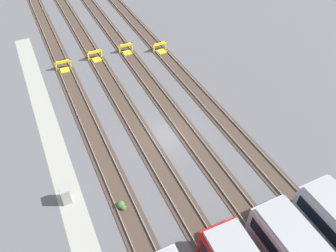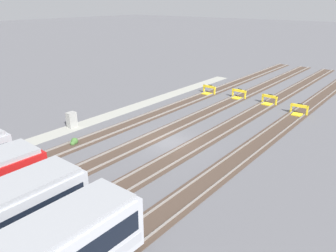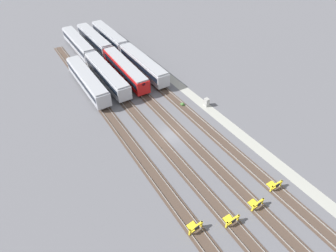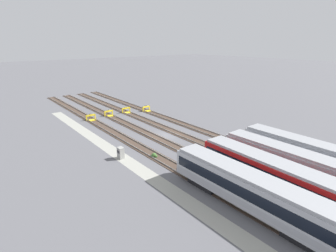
# 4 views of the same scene
# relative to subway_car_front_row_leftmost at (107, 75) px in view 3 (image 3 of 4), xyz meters

# --- Properties ---
(ground_plane) EXTENTS (400.00, 400.00, 0.00)m
(ground_plane) POSITION_rel_subway_car_front_row_leftmost_xyz_m (-21.04, -2.16, -2.04)
(ground_plane) COLOR #5B5B60
(service_walkway) EXTENTS (54.00, 2.00, 0.01)m
(service_walkway) POSITION_rel_subway_car_front_row_leftmost_xyz_m (-21.04, -12.41, -2.04)
(service_walkway) COLOR #9E9E93
(service_walkway) RESTS_ON ground
(rail_track_nearest) EXTENTS (90.00, 2.23, 0.21)m
(rail_track_nearest) POSITION_rel_subway_car_front_row_leftmost_xyz_m (-21.04, -8.56, -2.00)
(rail_track_nearest) COLOR #47382D
(rail_track_nearest) RESTS_ON ground
(rail_track_near_inner) EXTENTS (90.00, 2.24, 0.21)m
(rail_track_near_inner) POSITION_rel_subway_car_front_row_leftmost_xyz_m (-21.04, -4.29, -2.00)
(rail_track_near_inner) COLOR #47382D
(rail_track_near_inner) RESTS_ON ground
(rail_track_middle) EXTENTS (90.00, 2.24, 0.21)m
(rail_track_middle) POSITION_rel_subway_car_front_row_leftmost_xyz_m (-21.04, -0.02, -2.00)
(rail_track_middle) COLOR #47382D
(rail_track_middle) RESTS_ON ground
(rail_track_far_inner) EXTENTS (90.00, 2.23, 0.21)m
(rail_track_far_inner) POSITION_rel_subway_car_front_row_leftmost_xyz_m (-21.04, 4.25, -2.00)
(rail_track_far_inner) COLOR #47382D
(rail_track_far_inner) RESTS_ON ground
(subway_car_front_row_leftmost) EXTENTS (18.01, 2.92, 3.70)m
(subway_car_front_row_leftmost) POSITION_rel_subway_car_front_row_leftmost_xyz_m (0.00, 0.00, 0.00)
(subway_car_front_row_leftmost) COLOR #ADAFB7
(subway_car_front_row_leftmost) RESTS_ON ground
(subway_car_front_row_left_inner) EXTENTS (18.01, 2.91, 3.70)m
(subway_car_front_row_left_inner) POSITION_rel_subway_car_front_row_leftmost_xyz_m (0.00, 4.21, 0.00)
(subway_car_front_row_left_inner) COLOR #ADAFB7
(subway_car_front_row_left_inner) RESTS_ON ground
(subway_car_front_row_centre) EXTENTS (18.01, 2.92, 3.70)m
(subway_car_front_row_centre) POSITION_rel_subway_car_front_row_leftmost_xyz_m (0.00, -8.62, 0.00)
(subway_car_front_row_centre) COLOR #ADAFB7
(subway_car_front_row_centre) RESTS_ON ground
(subway_car_front_row_right_inner) EXTENTS (18.00, 2.84, 3.70)m
(subway_car_front_row_right_inner) POSITION_rel_subway_car_front_row_leftmost_xyz_m (18.65, -0.00, 0.00)
(subway_car_front_row_right_inner) COLOR #ADAFB7
(subway_car_front_row_right_inner) RESTS_ON ground
(subway_car_front_row_rightmost) EXTENTS (18.03, 3.03, 3.70)m
(subway_car_front_row_rightmost) POSITION_rel_subway_car_front_row_leftmost_xyz_m (18.82, -4.35, 0.00)
(subway_car_front_row_rightmost) COLOR #ADAFB7
(subway_car_front_row_rightmost) RESTS_ON ground
(subway_car_back_row_leftmost) EXTENTS (18.06, 3.26, 3.70)m
(subway_car_back_row_leftmost) POSITION_rel_subway_car_front_row_leftmost_xyz_m (0.00, -4.25, 0.00)
(subway_car_back_row_leftmost) COLOR #B71414
(subway_car_back_row_leftmost) RESTS_ON ground
(subway_car_back_row_centre) EXTENTS (18.01, 2.88, 3.70)m
(subway_car_back_row_centre) POSITION_rel_subway_car_front_row_leftmost_xyz_m (18.64, -8.53, 0.00)
(subway_car_back_row_centre) COLOR #ADAFB7
(subway_car_back_row_centre) RESTS_ON ground
(bumper_stop_nearest_track) EXTENTS (1.37, 2.01, 1.22)m
(bumper_stop_nearest_track) POSITION_rel_subway_car_front_row_leftmost_xyz_m (-37.45, -8.57, -1.53)
(bumper_stop_nearest_track) COLOR yellow
(bumper_stop_nearest_track) RESTS_ON ground
(bumper_stop_near_inner_track) EXTENTS (1.37, 2.01, 1.22)m
(bumper_stop_near_inner_track) POSITION_rel_subway_car_front_row_leftmost_xyz_m (-38.13, -4.28, -1.53)
(bumper_stop_near_inner_track) COLOR yellow
(bumper_stop_near_inner_track) RESTS_ON ground
(bumper_stop_middle_track) EXTENTS (1.36, 2.01, 1.22)m
(bumper_stop_middle_track) POSITION_rel_subway_car_front_row_leftmost_xyz_m (-38.08, -0.03, -1.53)
(bumper_stop_middle_track) COLOR yellow
(bumper_stop_middle_track) RESTS_ON ground
(bumper_stop_far_inner_track) EXTENTS (1.38, 2.01, 1.22)m
(bumper_stop_far_inner_track) POSITION_rel_subway_car_front_row_leftmost_xyz_m (-36.41, 4.26, -1.53)
(bumper_stop_far_inner_track) COLOR yellow
(bumper_stop_far_inner_track) RESTS_ON ground
(electrical_cabinet) EXTENTS (0.90, 0.73, 1.60)m
(electrical_cabinet) POSITION_rel_subway_car_front_row_leftmost_xyz_m (-17.71, -12.66, -1.24)
(electrical_cabinet) COLOR #9E9E99
(electrical_cabinet) RESTS_ON ground
(weed_clump) EXTENTS (0.92, 0.70, 0.64)m
(weed_clump) POSITION_rel_subway_car_front_row_leftmost_xyz_m (-15.20, -8.87, -1.80)
(weed_clump) COLOR #427033
(weed_clump) RESTS_ON ground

